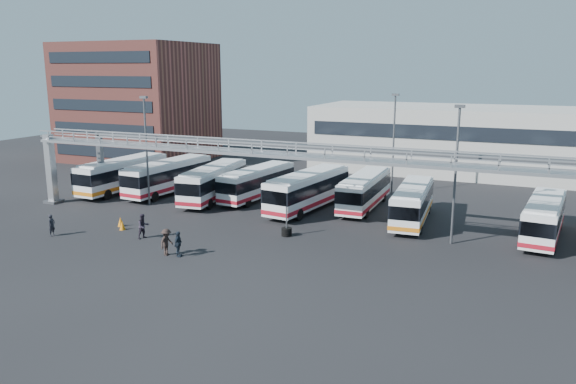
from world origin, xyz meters
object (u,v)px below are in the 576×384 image
at_px(tire_stack, 287,231).
at_px(bus_8, 544,217).
at_px(light_pole_back, 394,138).
at_px(bus_5, 365,190).
at_px(bus_2, 213,181).
at_px(light_pole_left, 146,145).
at_px(pedestrian_d, 178,244).
at_px(bus_4, 308,189).
at_px(bus_0, 123,174).
at_px(bus_6, 413,202).
at_px(pedestrian_a, 52,225).
at_px(light_pole_mid, 456,168).
at_px(pedestrian_b, 143,226).
at_px(bus_3, 257,182).
at_px(cone_left, 121,222).
at_px(cone_right, 122,225).
at_px(bus_1, 169,175).
at_px(pedestrian_c, 167,242).

bearing_deg(tire_stack, bus_8, 21.45).
relative_size(light_pole_back, bus_5, 0.97).
bearing_deg(bus_2, bus_8, -8.52).
relative_size(light_pole_left, pedestrian_d, 5.67).
relative_size(bus_4, bus_8, 1.13).
bearing_deg(light_pole_left, light_pole_back, 34.99).
bearing_deg(light_pole_back, bus_0, -158.38).
xyz_separation_m(bus_6, pedestrian_a, (-24.77, -15.04, -0.89)).
distance_m(bus_0, bus_8, 40.28).
distance_m(light_pole_mid, bus_4, 14.94).
bearing_deg(pedestrian_b, bus_0, 68.45).
height_order(bus_3, tire_stack, bus_3).
distance_m(cone_left, tire_stack, 13.92).
bearing_deg(pedestrian_d, cone_right, 53.37).
height_order(bus_2, pedestrian_a, bus_2).
distance_m(light_pole_mid, bus_1, 29.95).
relative_size(light_pole_mid, pedestrian_a, 5.96).
height_order(bus_3, bus_4, bus_4).
height_order(pedestrian_b, cone_left, pedestrian_b).
bearing_deg(bus_1, bus_5, 10.37).
bearing_deg(light_pole_mid, pedestrian_c, -149.26).
relative_size(light_pole_mid, tire_stack, 4.40).
bearing_deg(bus_4, pedestrian_c, -97.35).
height_order(light_pole_mid, bus_4, light_pole_mid).
bearing_deg(light_pole_mid, light_pole_back, 118.07).
bearing_deg(bus_0, light_pole_mid, -5.03).
xyz_separation_m(bus_1, bus_6, (25.27, -1.06, -0.15)).
distance_m(bus_0, pedestrian_d, 22.94).
height_order(bus_1, pedestrian_d, bus_1).
height_order(bus_0, cone_left, bus_0).
relative_size(bus_8, pedestrian_d, 5.76).
xyz_separation_m(light_pole_left, bus_4, (14.53, 4.23, -3.80)).
height_order(cone_right, tire_stack, tire_stack).
height_order(bus_5, pedestrian_d, bus_5).
height_order(light_pole_left, pedestrian_c, light_pole_left).
height_order(bus_2, bus_3, bus_2).
bearing_deg(bus_6, light_pole_mid, -54.91).
height_order(pedestrian_b, pedestrian_c, pedestrian_b).
xyz_separation_m(light_pole_mid, cone_right, (-24.76, -6.81, -5.35)).
bearing_deg(bus_4, bus_5, 36.94).
bearing_deg(pedestrian_d, bus_4, -23.84).
xyz_separation_m(bus_4, cone_right, (-11.29, -12.04, -1.55)).
height_order(bus_5, pedestrian_c, bus_5).
bearing_deg(bus_1, bus_3, 12.76).
bearing_deg(cone_left, pedestrian_d, -27.14).
bearing_deg(light_pole_left, bus_5, 19.52).
height_order(bus_2, cone_left, bus_2).
distance_m(light_pole_left, pedestrian_a, 12.33).
xyz_separation_m(light_pole_left, pedestrian_c, (10.23, -11.57, -4.78)).
height_order(light_pole_left, bus_6, light_pole_left).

